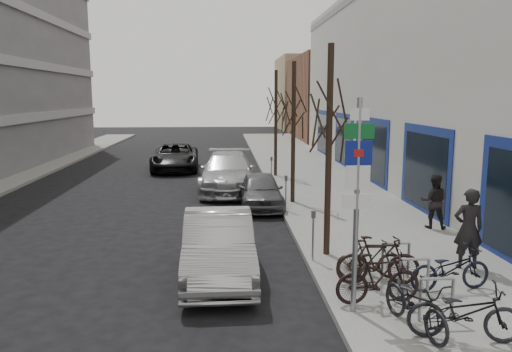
{
  "coord_description": "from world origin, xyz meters",
  "views": [
    {
      "loc": [
        -0.04,
        -8.89,
        4.23
      ],
      "look_at": [
        0.85,
        4.89,
        2.0
      ],
      "focal_mm": 35.0,
      "sensor_mm": 36.0,
      "label": 1
    }
  ],
  "objects": [
    {
      "name": "ground",
      "position": [
        0.0,
        0.0,
        0.0
      ],
      "size": [
        120.0,
        120.0,
        0.0
      ],
      "primitive_type": "plane",
      "color": "black",
      "rests_on": "ground"
    },
    {
      "name": "sidewalk_east",
      "position": [
        4.5,
        10.0,
        0.07
      ],
      "size": [
        5.0,
        70.0,
        0.15
      ],
      "primitive_type": "cube",
      "color": "slate",
      "rests_on": "ground"
    },
    {
      "name": "brick_building_far",
      "position": [
        13.0,
        40.0,
        4.0
      ],
      "size": [
        12.0,
        14.0,
        8.0
      ],
      "primitive_type": "cube",
      "color": "brown",
      "rests_on": "ground"
    },
    {
      "name": "tan_building_far",
      "position": [
        13.5,
        55.0,
        4.5
      ],
      "size": [
        13.0,
        12.0,
        9.0
      ],
      "primitive_type": "cube",
      "color": "#937A5B",
      "rests_on": "ground"
    },
    {
      "name": "highway_sign_pole",
      "position": [
        2.4,
        -0.01,
        2.46
      ],
      "size": [
        0.55,
        0.1,
        4.2
      ],
      "color": "gray",
      "rests_on": "ground"
    },
    {
      "name": "bike_rack",
      "position": [
        3.8,
        0.6,
        0.66
      ],
      "size": [
        0.66,
        2.26,
        0.83
      ],
      "color": "gray",
      "rests_on": "sidewalk_east"
    },
    {
      "name": "tree_near",
      "position": [
        2.6,
        3.5,
        4.1
      ],
      "size": [
        1.8,
        1.8,
        5.5
      ],
      "color": "black",
      "rests_on": "ground"
    },
    {
      "name": "tree_mid",
      "position": [
        2.6,
        10.0,
        4.1
      ],
      "size": [
        1.8,
        1.8,
        5.5
      ],
      "color": "black",
      "rests_on": "ground"
    },
    {
      "name": "tree_far",
      "position": [
        2.6,
        16.5,
        4.1
      ],
      "size": [
        1.8,
        1.8,
        5.5
      ],
      "color": "black",
      "rests_on": "ground"
    },
    {
      "name": "meter_front",
      "position": [
        2.15,
        3.0,
        0.92
      ],
      "size": [
        0.1,
        0.08,
        1.27
      ],
      "color": "gray",
      "rests_on": "sidewalk_east"
    },
    {
      "name": "meter_mid",
      "position": [
        2.15,
        8.5,
        0.92
      ],
      "size": [
        0.1,
        0.08,
        1.27
      ],
      "color": "gray",
      "rests_on": "sidewalk_east"
    },
    {
      "name": "meter_back",
      "position": [
        2.15,
        14.0,
        0.92
      ],
      "size": [
        0.1,
        0.08,
        1.27
      ],
      "color": "gray",
      "rests_on": "sidewalk_east"
    },
    {
      "name": "bike_near_left",
      "position": [
        3.29,
        -0.82,
        0.71
      ],
      "size": [
        0.97,
        1.92,
        1.12
      ],
      "primitive_type": "imported",
      "rotation": [
        0.0,
        0.0,
        0.24
      ],
      "color": "black",
      "rests_on": "sidewalk_east"
    },
    {
      "name": "bike_near_right",
      "position": [
        2.97,
        0.32,
        0.68
      ],
      "size": [
        1.77,
        0.64,
        1.06
      ],
      "primitive_type": "imported",
      "rotation": [
        0.0,
        0.0,
        1.64
      ],
      "color": "black",
      "rests_on": "sidewalk_east"
    },
    {
      "name": "bike_mid_curb",
      "position": [
        4.69,
        0.88,
        0.7
      ],
      "size": [
        1.86,
        0.77,
        1.1
      ],
      "primitive_type": "imported",
      "rotation": [
        0.0,
        0.0,
        1.7
      ],
      "color": "black",
      "rests_on": "sidewalk_east"
    },
    {
      "name": "bike_mid_inner",
      "position": [
        3.21,
        1.68,
        0.61
      ],
      "size": [
        1.54,
        0.54,
        0.92
      ],
      "primitive_type": "imported",
      "rotation": [
        0.0,
        0.0,
        1.51
      ],
      "color": "black",
      "rests_on": "sidewalk_east"
    },
    {
      "name": "bike_far_curb",
      "position": [
        3.96,
        -1.25,
        0.72
      ],
      "size": [
        1.96,
        0.98,
        1.15
      ],
      "primitive_type": "imported",
      "rotation": [
        0.0,
        0.0,
        1.34
      ],
      "color": "black",
      "rests_on": "sidewalk_east"
    },
    {
      "name": "bike_far_inner",
      "position": [
        3.27,
        1.3,
        0.71
      ],
      "size": [
        1.88,
        0.69,
        1.12
      ],
      "primitive_type": "imported",
      "rotation": [
        0.0,
        0.0,
        1.49
      ],
      "color": "black",
      "rests_on": "sidewalk_east"
    },
    {
      "name": "parked_car_front",
      "position": [
        -0.2,
        2.44,
        0.75
      ],
      "size": [
        1.71,
        4.61,
        1.51
      ],
      "primitive_type": "imported",
      "rotation": [
        0.0,
        0.0,
        0.02
      ],
      "color": "#AAA9AE",
      "rests_on": "ground"
    },
    {
      "name": "parked_car_mid",
      "position": [
        1.33,
        9.69,
        0.67
      ],
      "size": [
        1.58,
        3.91,
        1.33
      ],
      "primitive_type": "imported",
      "rotation": [
        0.0,
        0.0,
        -0.0
      ],
      "color": "#525258",
      "rests_on": "ground"
    },
    {
      "name": "parked_car_back",
      "position": [
        0.11,
        13.16,
        0.85
      ],
      "size": [
        2.58,
        5.93,
        1.7
      ],
      "primitive_type": "imported",
      "rotation": [
        0.0,
        0.0,
        -0.03
      ],
      "color": "#B4B5BA",
      "rests_on": "ground"
    },
    {
      "name": "lane_car",
      "position": [
        -2.85,
        19.77,
        0.77
      ],
      "size": [
        2.8,
        5.65,
        1.54
      ],
      "primitive_type": "imported",
      "rotation": [
        0.0,
        0.0,
        0.04
      ],
      "color": "black",
      "rests_on": "ground"
    },
    {
      "name": "pedestrian_near",
      "position": [
        5.73,
        2.23,
        1.12
      ],
      "size": [
        0.74,
        0.51,
        1.93
      ],
      "primitive_type": "imported",
      "rotation": [
        0.0,
        0.0,
        3.07
      ],
      "color": "black",
      "rests_on": "sidewalk_east"
    },
    {
      "name": "pedestrian_far",
      "position": [
        6.44,
        5.85,
        1.0
      ],
      "size": [
        0.74,
        0.62,
        1.71
      ],
      "primitive_type": "imported",
      "rotation": [
        0.0,
        0.0,
        2.79
      ],
      "color": "black",
      "rests_on": "sidewalk_east"
    }
  ]
}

